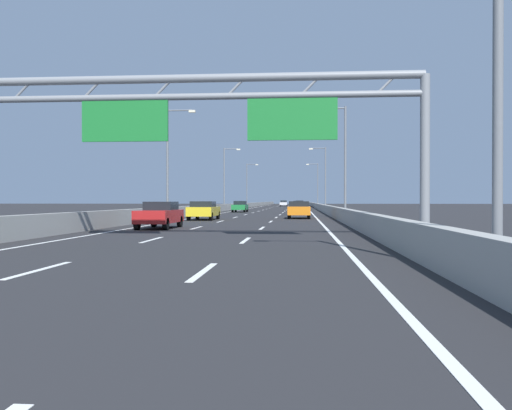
# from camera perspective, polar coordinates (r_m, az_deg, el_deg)

# --- Properties ---
(ground_plane) EXTENTS (260.00, 260.00, 0.00)m
(ground_plane) POSITION_cam_1_polar(r_m,az_deg,el_deg) (98.95, 2.39, -0.37)
(ground_plane) COLOR #262628
(lane_dash_left_1) EXTENTS (0.16, 3.00, 0.01)m
(lane_dash_left_1) POSITION_cam_1_polar(r_m,az_deg,el_deg) (12.78, -21.76, -6.35)
(lane_dash_left_1) COLOR white
(lane_dash_left_1) RESTS_ON ground_plane
(lane_dash_left_2) EXTENTS (0.16, 3.00, 0.01)m
(lane_dash_left_2) POSITION_cam_1_polar(r_m,az_deg,el_deg) (21.19, -10.86, -3.61)
(lane_dash_left_2) COLOR white
(lane_dash_left_2) RESTS_ON ground_plane
(lane_dash_left_3) EXTENTS (0.16, 3.00, 0.01)m
(lane_dash_left_3) POSITION_cam_1_polar(r_m,az_deg,el_deg) (29.94, -6.26, -2.40)
(lane_dash_left_3) COLOR white
(lane_dash_left_3) RESTS_ON ground_plane
(lane_dash_left_4) EXTENTS (0.16, 3.00, 0.01)m
(lane_dash_left_4) POSITION_cam_1_polar(r_m,az_deg,el_deg) (38.81, -3.75, -1.73)
(lane_dash_left_4) COLOR white
(lane_dash_left_4) RESTS_ON ground_plane
(lane_dash_left_5) EXTENTS (0.16, 3.00, 0.01)m
(lane_dash_left_5) POSITION_cam_1_polar(r_m,az_deg,el_deg) (47.73, -2.17, -1.31)
(lane_dash_left_5) COLOR white
(lane_dash_left_5) RESTS_ON ground_plane
(lane_dash_left_6) EXTENTS (0.16, 3.00, 0.01)m
(lane_dash_left_6) POSITION_cam_1_polar(r_m,az_deg,el_deg) (56.67, -1.10, -1.02)
(lane_dash_left_6) COLOR white
(lane_dash_left_6) RESTS_ON ground_plane
(lane_dash_left_7) EXTENTS (0.16, 3.00, 0.01)m
(lane_dash_left_7) POSITION_cam_1_polar(r_m,az_deg,el_deg) (65.63, -0.32, -0.81)
(lane_dash_left_7) COLOR white
(lane_dash_left_7) RESTS_ON ground_plane
(lane_dash_left_8) EXTENTS (0.16, 3.00, 0.01)m
(lane_dash_left_8) POSITION_cam_1_polar(r_m,az_deg,el_deg) (74.60, 0.28, -0.65)
(lane_dash_left_8) COLOR white
(lane_dash_left_8) RESTS_ON ground_plane
(lane_dash_left_9) EXTENTS (0.16, 3.00, 0.01)m
(lane_dash_left_9) POSITION_cam_1_polar(r_m,az_deg,el_deg) (83.57, 0.75, -0.52)
(lane_dash_left_9) COLOR white
(lane_dash_left_9) RESTS_ON ground_plane
(lane_dash_left_10) EXTENTS (0.16, 3.00, 0.01)m
(lane_dash_left_10) POSITION_cam_1_polar(r_m,az_deg,el_deg) (92.55, 1.12, -0.42)
(lane_dash_left_10) COLOR white
(lane_dash_left_10) RESTS_ON ground_plane
(lane_dash_left_11) EXTENTS (0.16, 3.00, 0.01)m
(lane_dash_left_11) POSITION_cam_1_polar(r_m,az_deg,el_deg) (101.54, 1.43, -0.34)
(lane_dash_left_11) COLOR white
(lane_dash_left_11) RESTS_ON ground_plane
(lane_dash_left_12) EXTENTS (0.16, 3.00, 0.01)m
(lane_dash_left_12) POSITION_cam_1_polar(r_m,az_deg,el_deg) (110.52, 1.69, -0.27)
(lane_dash_left_12) COLOR white
(lane_dash_left_12) RESTS_ON ground_plane
(lane_dash_left_13) EXTENTS (0.16, 3.00, 0.01)m
(lane_dash_left_13) POSITION_cam_1_polar(r_m,az_deg,el_deg) (119.51, 1.91, -0.21)
(lane_dash_left_13) COLOR white
(lane_dash_left_13) RESTS_ON ground_plane
(lane_dash_left_14) EXTENTS (0.16, 3.00, 0.01)m
(lane_dash_left_14) POSITION_cam_1_polar(r_m,az_deg,el_deg) (128.50, 2.10, -0.16)
(lane_dash_left_14) COLOR white
(lane_dash_left_14) RESTS_ON ground_plane
(lane_dash_left_15) EXTENTS (0.16, 3.00, 0.01)m
(lane_dash_left_15) POSITION_cam_1_polar(r_m,az_deg,el_deg) (137.49, 2.27, -0.12)
(lane_dash_left_15) COLOR white
(lane_dash_left_15) RESTS_ON ground_plane
(lane_dash_left_16) EXTENTS (0.16, 3.00, 0.01)m
(lane_dash_left_16) POSITION_cam_1_polar(r_m,az_deg,el_deg) (146.48, 2.41, -0.08)
(lane_dash_left_16) COLOR white
(lane_dash_left_16) RESTS_ON ground_plane
(lane_dash_left_17) EXTENTS (0.16, 3.00, 0.01)m
(lane_dash_left_17) POSITION_cam_1_polar(r_m,az_deg,el_deg) (155.48, 2.54, -0.04)
(lane_dash_left_17) COLOR white
(lane_dash_left_17) RESTS_ON ground_plane
(lane_dash_right_1) EXTENTS (0.16, 3.00, 0.01)m
(lane_dash_right_1) POSITION_cam_1_polar(r_m,az_deg,el_deg) (11.65, -5.57, -6.98)
(lane_dash_right_1) COLOR white
(lane_dash_right_1) RESTS_ON ground_plane
(lane_dash_right_2) EXTENTS (0.16, 3.00, 0.01)m
(lane_dash_right_2) POSITION_cam_1_polar(r_m,az_deg,el_deg) (20.53, -1.11, -3.73)
(lane_dash_right_2) COLOR white
(lane_dash_right_2) RESTS_ON ground_plane
(lane_dash_right_3) EXTENTS (0.16, 3.00, 0.01)m
(lane_dash_right_3) POSITION_cam_1_polar(r_m,az_deg,el_deg) (29.48, 0.64, -2.44)
(lane_dash_right_3) COLOR white
(lane_dash_right_3) RESTS_ON ground_plane
(lane_dash_right_4) EXTENTS (0.16, 3.00, 0.01)m
(lane_dash_right_4) POSITION_cam_1_polar(r_m,az_deg,el_deg) (38.45, 1.57, -1.75)
(lane_dash_right_4) COLOR white
(lane_dash_right_4) RESTS_ON ground_plane
(lane_dash_right_5) EXTENTS (0.16, 3.00, 0.01)m
(lane_dash_right_5) POSITION_cam_1_polar(r_m,az_deg,el_deg) (47.44, 2.15, -1.32)
(lane_dash_right_5) COLOR white
(lane_dash_right_5) RESTS_ON ground_plane
(lane_dash_right_6) EXTENTS (0.16, 3.00, 0.01)m
(lane_dash_right_6) POSITION_cam_1_polar(r_m,az_deg,el_deg) (56.43, 2.54, -1.03)
(lane_dash_right_6) COLOR white
(lane_dash_right_6) RESTS_ON ground_plane
(lane_dash_right_7) EXTENTS (0.16, 3.00, 0.01)m
(lane_dash_right_7) POSITION_cam_1_polar(r_m,az_deg,el_deg) (65.42, 2.83, -0.81)
(lane_dash_right_7) COLOR white
(lane_dash_right_7) RESTS_ON ground_plane
(lane_dash_right_8) EXTENTS (0.16, 3.00, 0.01)m
(lane_dash_right_8) POSITION_cam_1_polar(r_m,az_deg,el_deg) (74.41, 3.04, -0.65)
(lane_dash_right_8) COLOR white
(lane_dash_right_8) RESTS_ON ground_plane
(lane_dash_right_9) EXTENTS (0.16, 3.00, 0.01)m
(lane_dash_right_9) POSITION_cam_1_polar(r_m,az_deg,el_deg) (83.41, 3.21, -0.53)
(lane_dash_right_9) COLOR white
(lane_dash_right_9) RESTS_ON ground_plane
(lane_dash_right_10) EXTENTS (0.16, 3.00, 0.01)m
(lane_dash_right_10) POSITION_cam_1_polar(r_m,az_deg,el_deg) (92.40, 3.35, -0.43)
(lane_dash_right_10) COLOR white
(lane_dash_right_10) RESTS_ON ground_plane
(lane_dash_right_11) EXTENTS (0.16, 3.00, 0.01)m
(lane_dash_right_11) POSITION_cam_1_polar(r_m,az_deg,el_deg) (101.40, 3.46, -0.34)
(lane_dash_right_11) COLOR white
(lane_dash_right_11) RESTS_ON ground_plane
(lane_dash_right_12) EXTENTS (0.16, 3.00, 0.01)m
(lane_dash_right_12) POSITION_cam_1_polar(r_m,az_deg,el_deg) (110.40, 3.56, -0.27)
(lane_dash_right_12) COLOR white
(lane_dash_right_12) RESTS_ON ground_plane
(lane_dash_right_13) EXTENTS (0.16, 3.00, 0.01)m
(lane_dash_right_13) POSITION_cam_1_polar(r_m,az_deg,el_deg) (119.39, 3.64, -0.21)
(lane_dash_right_13) COLOR white
(lane_dash_right_13) RESTS_ON ground_plane
(lane_dash_right_14) EXTENTS (0.16, 3.00, 0.01)m
(lane_dash_right_14) POSITION_cam_1_polar(r_m,az_deg,el_deg) (128.39, 3.71, -0.16)
(lane_dash_right_14) COLOR white
(lane_dash_right_14) RESTS_ON ground_plane
(lane_dash_right_15) EXTENTS (0.16, 3.00, 0.01)m
(lane_dash_right_15) POSITION_cam_1_polar(r_m,az_deg,el_deg) (137.39, 3.77, -0.12)
(lane_dash_right_15) COLOR white
(lane_dash_right_15) RESTS_ON ground_plane
(lane_dash_right_16) EXTENTS (0.16, 3.00, 0.01)m
(lane_dash_right_16) POSITION_cam_1_polar(r_m,az_deg,el_deg) (146.39, 3.82, -0.08)
(lane_dash_right_16) COLOR white
(lane_dash_right_16) RESTS_ON ground_plane
(lane_dash_right_17) EXTENTS (0.16, 3.00, 0.01)m
(lane_dash_right_17) POSITION_cam_1_polar(r_m,az_deg,el_deg) (155.39, 3.87, -0.04)
(lane_dash_right_17) COLOR white
(lane_dash_right_17) RESTS_ON ground_plane
(edge_line_left) EXTENTS (0.16, 176.00, 0.01)m
(edge_line_left) POSITION_cam_1_polar(r_m,az_deg,el_deg) (87.36, -1.36, -0.48)
(edge_line_left) COLOR white
(edge_line_left) RESTS_ON ground_plane
(edge_line_right) EXTENTS (0.16, 176.00, 0.01)m
(edge_line_right) POSITION_cam_1_polar(r_m,az_deg,el_deg) (86.89, 5.55, -0.49)
(edge_line_right) COLOR white
(edge_line_right) RESTS_ON ground_plane
(barrier_left) EXTENTS (0.45, 220.00, 0.95)m
(barrier_left) POSITION_cam_1_polar(r_m,az_deg,el_deg) (109.40, -1.02, -0.03)
(barrier_left) COLOR #9E9E99
(barrier_left) RESTS_ON ground_plane
(barrier_right) EXTENTS (0.45, 220.00, 0.95)m
(barrier_right) POSITION_cam_1_polar(r_m,az_deg,el_deg) (108.92, 6.23, -0.04)
(barrier_right) COLOR #9E9E99
(barrier_right) RESTS_ON ground_plane
(sign_gantry) EXTENTS (17.32, 0.36, 6.36)m
(sign_gantry) POSITION_cam_1_polar(r_m,az_deg,el_deg) (21.22, -5.76, 9.52)
(sign_gantry) COLOR gray
(sign_gantry) RESTS_ON ground_plane
(streetlamp_right_near) EXTENTS (2.58, 0.28, 9.50)m
(streetlamp_right_near) POSITION_cam_1_polar(r_m,az_deg,el_deg) (12.18, 22.96, 19.01)
(streetlamp_right_near) COLOR slate
(streetlamp_right_near) RESTS_ON ground_plane
(streetlamp_left_mid) EXTENTS (2.58, 0.28, 9.50)m
(streetlamp_left_mid) POSITION_cam_1_polar(r_m,az_deg,el_deg) (48.18, -9.01, 5.12)
(streetlamp_left_mid) COLOR slate
(streetlamp_left_mid) RESTS_ON ground_plane
(streetlamp_right_mid) EXTENTS (2.58, 0.28, 9.50)m
(streetlamp_right_mid) POSITION_cam_1_polar(r_m,az_deg,el_deg) (46.97, 9.06, 5.24)
(streetlamp_right_mid) COLOR slate
(streetlamp_right_mid) RESTS_ON ground_plane
(streetlamp_left_far) EXTENTS (2.58, 0.28, 9.50)m
(streetlamp_left_far) POSITION_cam_1_polar(r_m,az_deg,el_deg) (83.24, -3.20, 3.18)
(streetlamp_left_far) COLOR slate
(streetlamp_left_far) RESTS_ON ground_plane
(streetlamp_right_far) EXTENTS (2.58, 0.28, 9.50)m
(streetlamp_right_far) POSITION_cam_1_polar(r_m,az_deg,el_deg) (82.54, 7.14, 3.20)
(streetlamp_right_far) COLOR slate
(streetlamp_right_far) RESTS_ON ground_plane
(streetlamp_left_distant) EXTENTS (2.58, 0.28, 9.50)m
(streetlamp_left_distant) POSITION_cam_1_polar(r_m,az_deg,el_deg) (118.68, -0.85, 2.39)
(streetlamp_left_distant) COLOR slate
(streetlamp_left_distant) RESTS_ON ground_plane
(streetlamp_right_distant) EXTENTS (2.58, 0.28, 9.50)m
(streetlamp_right_distant) POSITION_cam_1_polar(r_m,az_deg,el_deg) (118.20, 6.38, 2.39)
(streetlamp_right_distant) COLOR slate
(streetlamp_right_distant) RESTS_ON ground_plane
(white_car) EXTENTS (1.78, 4.51, 1.45)m
(white_car) POSITION_cam_1_polar(r_m,az_deg,el_deg) (134.38, 2.91, 0.19)
(white_car) COLOR silver
(white_car) RESTS_ON ground_plane
(green_car) EXTENTS (1.71, 4.52, 1.42)m
(green_car) POSITION_cam_1_polar(r_m,az_deg,el_deg) (69.02, -1.68, -0.14)
(green_car) COLOR #1E7A38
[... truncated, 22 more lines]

